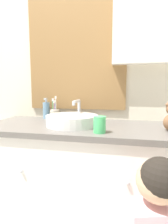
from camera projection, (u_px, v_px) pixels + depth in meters
wall_back at (93, 67)px, 1.45m from camera, size 3.20×0.18×2.50m
vanity_counter at (81, 182)px, 1.27m from camera, size 1.39×0.56×0.86m
sink_basin at (73, 120)px, 1.21m from camera, size 0.36×0.41×0.17m
toothbrush_holder at (55, 114)px, 1.44m from camera, size 0.07×0.07×0.19m
soap_dispenser at (46, 110)px, 1.49m from camera, size 0.06×0.06×0.18m
drinking_cup at (100, 125)px, 1.00m from camera, size 0.07×0.07×0.10m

